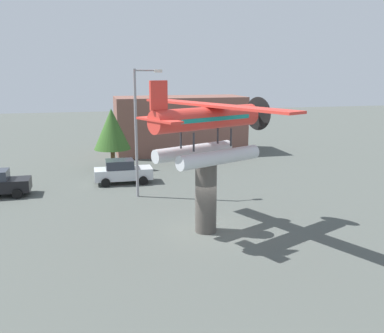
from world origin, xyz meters
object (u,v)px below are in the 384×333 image
display_pedestal (206,197)px  streetlight_primary (139,125)px  car_mid_silver (122,171)px  storefront_building (180,125)px  tree_east (112,129)px  floatplane_monument (208,128)px

display_pedestal → streetlight_primary: 8.11m
car_mid_silver → storefront_building: (6.73, 11.07, 1.94)m
display_pedestal → tree_east: size_ratio=0.73×
display_pedestal → floatplane_monument: size_ratio=0.38×
streetlight_primary → storefront_building: bearing=68.5°
streetlight_primary → tree_east: size_ratio=1.62×
storefront_building → streetlight_primary: bearing=-111.5°
tree_east → car_mid_silver: bearing=-85.3°
streetlight_primary → storefront_building: streetlight_primary is taller
streetlight_primary → storefront_building: 16.09m
display_pedestal → car_mid_silver: 11.47m
car_mid_silver → tree_east: tree_east is taller
car_mid_silver → storefront_building: storefront_building is taller
floatplane_monument → display_pedestal: bearing=180.0°
car_mid_silver → display_pedestal: bearing=-72.9°
display_pedestal → storefront_building: 22.28m
floatplane_monument → tree_east: (-3.88, 15.73, -1.99)m
car_mid_silver → tree_east: bearing=94.7°
display_pedestal → streetlight_primary: size_ratio=0.45×
display_pedestal → storefront_building: bearing=81.3°
car_mid_silver → storefront_building: size_ratio=0.33×
display_pedestal → floatplane_monument: (0.12, 0.05, 3.54)m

